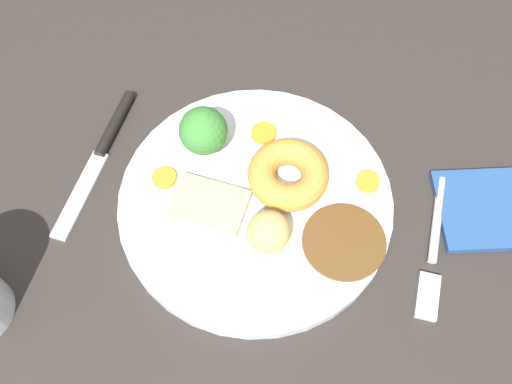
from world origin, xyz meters
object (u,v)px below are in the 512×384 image
object	(u,v)px
carrot_coin_front	(264,133)
carrot_coin_back	(166,174)
roast_potato_left	(268,232)
fork	(433,250)
knife	(103,149)
yorkshire_pudding	(288,174)
dinner_plate	(256,200)
meat_slice_main	(210,204)
broccoli_floret	(203,131)
folded_napkin	(492,209)
carrot_coin_side	(368,182)

from	to	relation	value
carrot_coin_front	carrot_coin_back	bearing A→B (deg)	40.40
roast_potato_left	fork	xyz separation A→B (cm)	(-15.79, -3.38, -3.03)
fork	knife	size ratio (longest dim) A/B	0.82
carrot_coin_back	yorkshire_pudding	bearing A→B (deg)	-169.55
dinner_plate	roast_potato_left	world-z (taller)	roast_potato_left
fork	knife	world-z (taller)	knife
yorkshire_pudding	knife	size ratio (longest dim) A/B	0.44
meat_slice_main	carrot_coin_front	bearing A→B (deg)	-108.20
knife	fork	bearing A→B (deg)	87.99
yorkshire_pudding	fork	world-z (taller)	yorkshire_pudding
broccoli_floret	fork	size ratio (longest dim) A/B	0.37
carrot_coin_back	folded_napkin	world-z (taller)	carrot_coin_back
fork	folded_napkin	distance (cm)	7.99
meat_slice_main	folded_napkin	size ratio (longest dim) A/B	0.66
carrot_coin_side	broccoli_floret	distance (cm)	17.36
dinner_plate	meat_slice_main	distance (cm)	4.83
broccoli_floret	knife	distance (cm)	11.87
dinner_plate	carrot_coin_side	bearing A→B (deg)	-158.32
meat_slice_main	broccoli_floret	distance (cm)	7.43
carrot_coin_back	knife	size ratio (longest dim) A/B	0.14
dinner_plate	fork	xyz separation A→B (cm)	(-18.07, 1.02, -0.31)
broccoli_floret	knife	xyz separation A→B (cm)	(10.94, 2.14, -4.08)
dinner_plate	yorkshire_pudding	bearing A→B (deg)	-137.17
yorkshire_pudding	carrot_coin_back	bearing A→B (deg)	10.45
meat_slice_main	roast_potato_left	size ratio (longest dim) A/B	1.69
fork	dinner_plate	bearing A→B (deg)	-92.75
meat_slice_main	carrot_coin_front	world-z (taller)	meat_slice_main
dinner_plate	yorkshire_pudding	distance (cm)	4.22
dinner_plate	meat_slice_main	bearing A→B (deg)	26.97
yorkshire_pudding	carrot_coin_back	distance (cm)	12.52
meat_slice_main	fork	bearing A→B (deg)	-177.15
roast_potato_left	carrot_coin_front	distance (cm)	12.48
carrot_coin_side	broccoli_floret	size ratio (longest dim) A/B	0.42
broccoli_floret	fork	bearing A→B (deg)	167.65
knife	yorkshire_pudding	bearing A→B (deg)	93.98
yorkshire_pudding	folded_napkin	world-z (taller)	yorkshire_pudding
meat_slice_main	folded_napkin	bearing A→B (deg)	-165.73
carrot_coin_back	knife	world-z (taller)	carrot_coin_back
yorkshire_pudding	fork	size ratio (longest dim) A/B	0.53
yorkshire_pudding	fork	distance (cm)	15.96
carrot_coin_front	dinner_plate	bearing A→B (deg)	97.74
yorkshire_pudding	fork	bearing A→B (deg)	167.13
meat_slice_main	roast_potato_left	bearing A→B (deg)	160.66
carrot_coin_front	knife	size ratio (longest dim) A/B	0.15
carrot_coin_front	broccoli_floret	bearing A→B (deg)	29.70
yorkshire_pudding	carrot_coin_side	bearing A→B (deg)	-167.71
meat_slice_main	fork	size ratio (longest dim) A/B	0.48
dinner_plate	carrot_coin_back	world-z (taller)	carrot_coin_back
meat_slice_main	fork	world-z (taller)	meat_slice_main
roast_potato_left	carrot_coin_side	size ratio (longest dim) A/B	1.80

